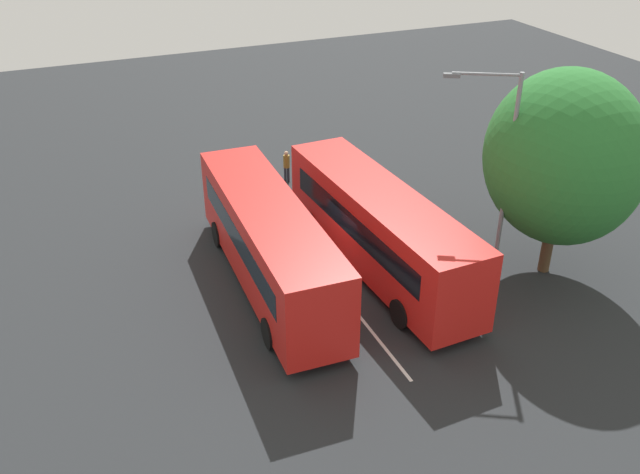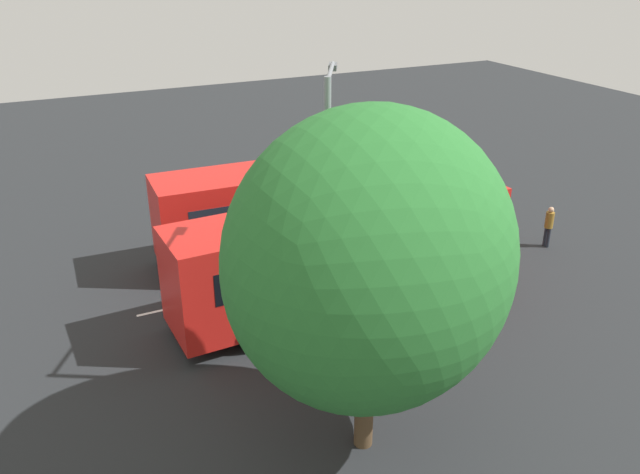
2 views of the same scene
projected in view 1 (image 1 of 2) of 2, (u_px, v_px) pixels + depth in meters
ground_plane at (323, 270)px, 27.60m from camera, size 69.71×69.71×0.00m
bus_far_left at (379, 227)px, 26.77m from camera, size 11.45×2.97×3.41m
bus_center_left at (269, 241)px, 25.84m from camera, size 11.43×2.90×3.41m
pedestrian at (287, 164)px, 34.36m from camera, size 0.33×0.33×1.65m
street_lamp at (501, 169)px, 24.68m from camera, size 1.42×2.37×8.18m
depot_tree at (564, 158)px, 25.27m from camera, size 6.20×5.58×8.07m
lane_stripe_outer_left at (323, 270)px, 27.60m from camera, size 14.29×0.14×0.01m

